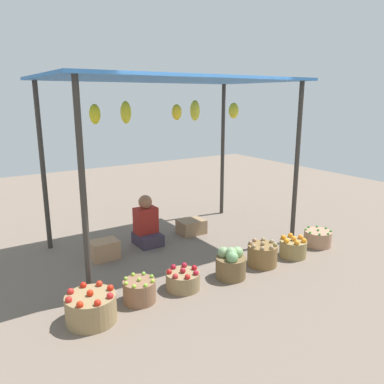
{
  "coord_description": "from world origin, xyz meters",
  "views": [
    {
      "loc": [
        -2.84,
        -4.84,
        2.24
      ],
      "look_at": [
        0.0,
        -0.52,
        0.95
      ],
      "focal_mm": 35.95,
      "sensor_mm": 36.0,
      "label": 1
    }
  ],
  "objects_px": {
    "basket_green_chilies": "(318,238)",
    "wooden_crate_near_vendor": "(191,227)",
    "basket_red_apples": "(183,280)",
    "basket_potatoes": "(262,255)",
    "basket_red_tomatoes": "(91,308)",
    "wooden_crate_stacked_rear": "(104,250)",
    "basket_cabbages": "(231,264)",
    "basket_oranges": "(293,248)",
    "vendor_person": "(147,226)",
    "basket_limes": "(140,291)"
  },
  "relations": [
    {
      "from": "basket_red_tomatoes",
      "to": "basket_potatoes",
      "type": "xyz_separation_m",
      "value": [
        2.4,
        0.04,
        0.0
      ]
    },
    {
      "from": "vendor_person",
      "to": "wooden_crate_near_vendor",
      "type": "relative_size",
      "value": 1.81
    },
    {
      "from": "wooden_crate_near_vendor",
      "to": "wooden_crate_stacked_rear",
      "type": "relative_size",
      "value": 1.11
    },
    {
      "from": "basket_red_tomatoes",
      "to": "vendor_person",
      "type": "bearing_deg",
      "value": 47.95
    },
    {
      "from": "basket_green_chilies",
      "to": "vendor_person",
      "type": "bearing_deg",
      "value": 145.27
    },
    {
      "from": "basket_potatoes",
      "to": "wooden_crate_near_vendor",
      "type": "bearing_deg",
      "value": 94.53
    },
    {
      "from": "basket_red_tomatoes",
      "to": "basket_oranges",
      "type": "height_order",
      "value": "basket_red_tomatoes"
    },
    {
      "from": "basket_red_tomatoes",
      "to": "wooden_crate_stacked_rear",
      "type": "xyz_separation_m",
      "value": [
        0.68,
        1.42,
        -0.02
      ]
    },
    {
      "from": "basket_red_tomatoes",
      "to": "basket_green_chilies",
      "type": "relative_size",
      "value": 1.25
    },
    {
      "from": "basket_red_tomatoes",
      "to": "wooden_crate_stacked_rear",
      "type": "distance_m",
      "value": 1.57
    },
    {
      "from": "vendor_person",
      "to": "basket_oranges",
      "type": "relative_size",
      "value": 2.04
    },
    {
      "from": "basket_red_apples",
      "to": "wooden_crate_stacked_rear",
      "type": "relative_size",
      "value": 1.05
    },
    {
      "from": "basket_limes",
      "to": "basket_red_apples",
      "type": "height_order",
      "value": "basket_limes"
    },
    {
      "from": "basket_cabbages",
      "to": "basket_red_apples",
      "type": "bearing_deg",
      "value": 172.88
    },
    {
      "from": "basket_cabbages",
      "to": "basket_potatoes",
      "type": "bearing_deg",
      "value": 4.95
    },
    {
      "from": "basket_red_apples",
      "to": "basket_red_tomatoes",
      "type": "bearing_deg",
      "value": -176.56
    },
    {
      "from": "basket_red_tomatoes",
      "to": "basket_oranges",
      "type": "relative_size",
      "value": 1.35
    },
    {
      "from": "basket_green_chilies",
      "to": "wooden_crate_near_vendor",
      "type": "height_order",
      "value": "basket_green_chilies"
    },
    {
      "from": "wooden_crate_stacked_rear",
      "to": "basket_red_apples",
      "type": "bearing_deg",
      "value": -70.92
    },
    {
      "from": "basket_red_tomatoes",
      "to": "wooden_crate_stacked_rear",
      "type": "height_order",
      "value": "basket_red_tomatoes"
    },
    {
      "from": "basket_red_tomatoes",
      "to": "wooden_crate_stacked_rear",
      "type": "bearing_deg",
      "value": 64.45
    },
    {
      "from": "vendor_person",
      "to": "basket_red_tomatoes",
      "type": "height_order",
      "value": "vendor_person"
    },
    {
      "from": "basket_potatoes",
      "to": "basket_green_chilies",
      "type": "relative_size",
      "value": 0.98
    },
    {
      "from": "basket_limes",
      "to": "basket_potatoes",
      "type": "bearing_deg",
      "value": -1.53
    },
    {
      "from": "basket_red_tomatoes",
      "to": "basket_potatoes",
      "type": "relative_size",
      "value": 1.28
    },
    {
      "from": "wooden_crate_near_vendor",
      "to": "basket_green_chilies",
      "type": "bearing_deg",
      "value": -48.77
    },
    {
      "from": "basket_potatoes",
      "to": "wooden_crate_stacked_rear",
      "type": "distance_m",
      "value": 2.21
    },
    {
      "from": "basket_limes",
      "to": "basket_red_apples",
      "type": "distance_m",
      "value": 0.56
    },
    {
      "from": "basket_limes",
      "to": "basket_potatoes",
      "type": "height_order",
      "value": "basket_potatoes"
    },
    {
      "from": "basket_limes",
      "to": "basket_green_chilies",
      "type": "distance_m",
      "value": 3.02
    },
    {
      "from": "basket_red_apples",
      "to": "basket_potatoes",
      "type": "bearing_deg",
      "value": -1.45
    },
    {
      "from": "basket_limes",
      "to": "basket_oranges",
      "type": "relative_size",
      "value": 0.96
    },
    {
      "from": "basket_limes",
      "to": "basket_potatoes",
      "type": "distance_m",
      "value": 1.82
    },
    {
      "from": "basket_limes",
      "to": "basket_cabbages",
      "type": "distance_m",
      "value": 1.23
    },
    {
      "from": "vendor_person",
      "to": "basket_red_apples",
      "type": "bearing_deg",
      "value": -100.79
    },
    {
      "from": "basket_limes",
      "to": "basket_oranges",
      "type": "xyz_separation_m",
      "value": [
        2.39,
        -0.08,
        0.0
      ]
    },
    {
      "from": "basket_limes",
      "to": "basket_cabbages",
      "type": "relative_size",
      "value": 0.91
    },
    {
      "from": "basket_oranges",
      "to": "wooden_crate_near_vendor",
      "type": "relative_size",
      "value": 0.89
    },
    {
      "from": "basket_oranges",
      "to": "basket_potatoes",
      "type": "bearing_deg",
      "value": 177.11
    },
    {
      "from": "basket_green_chilies",
      "to": "wooden_crate_stacked_rear",
      "type": "distance_m",
      "value": 3.21
    },
    {
      "from": "basket_limes",
      "to": "basket_oranges",
      "type": "distance_m",
      "value": 2.39
    },
    {
      "from": "basket_red_apples",
      "to": "wooden_crate_near_vendor",
      "type": "height_order",
      "value": "basket_red_apples"
    },
    {
      "from": "basket_cabbages",
      "to": "wooden_crate_stacked_rear",
      "type": "height_order",
      "value": "basket_cabbages"
    },
    {
      "from": "basket_potatoes",
      "to": "basket_oranges",
      "type": "distance_m",
      "value": 0.57
    },
    {
      "from": "basket_cabbages",
      "to": "basket_oranges",
      "type": "height_order",
      "value": "basket_cabbages"
    },
    {
      "from": "basket_red_tomatoes",
      "to": "basket_potatoes",
      "type": "height_order",
      "value": "basket_red_tomatoes"
    },
    {
      "from": "vendor_person",
      "to": "basket_potatoes",
      "type": "bearing_deg",
      "value": -58.24
    },
    {
      "from": "basket_red_apples",
      "to": "vendor_person",
      "type": "bearing_deg",
      "value": 79.21
    },
    {
      "from": "basket_limes",
      "to": "basket_green_chilies",
      "type": "bearing_deg",
      "value": 0.08
    },
    {
      "from": "basket_oranges",
      "to": "basket_green_chilies",
      "type": "height_order",
      "value": "basket_oranges"
    }
  ]
}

